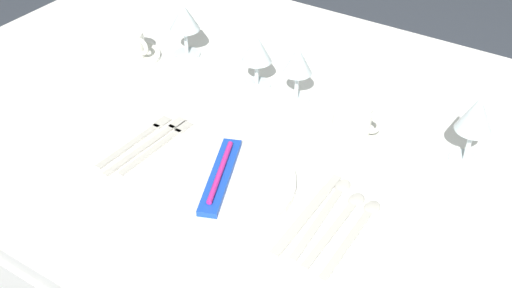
% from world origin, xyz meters
% --- Properties ---
extents(dining_table, '(1.80, 1.11, 0.74)m').
position_xyz_m(dining_table, '(0.00, 0.00, 0.66)').
color(dining_table, white).
rests_on(dining_table, ground).
extents(dinner_plate, '(0.28, 0.28, 0.02)m').
position_xyz_m(dinner_plate, '(-0.03, -0.22, 0.75)').
color(dinner_plate, white).
rests_on(dinner_plate, dining_table).
extents(toothbrush_package, '(0.11, 0.21, 0.02)m').
position_xyz_m(toothbrush_package, '(-0.03, -0.22, 0.77)').
color(toothbrush_package, blue).
rests_on(toothbrush_package, dinner_plate).
extents(fork_outer, '(0.02, 0.21, 0.00)m').
position_xyz_m(fork_outer, '(-0.20, -0.19, 0.74)').
color(fork_outer, beige).
rests_on(fork_outer, dining_table).
extents(fork_inner, '(0.03, 0.23, 0.00)m').
position_xyz_m(fork_inner, '(-0.22, -0.20, 0.74)').
color(fork_inner, beige).
rests_on(fork_inner, dining_table).
extents(fork_salad, '(0.03, 0.20, 0.00)m').
position_xyz_m(fork_salad, '(-0.25, -0.20, 0.74)').
color(fork_salad, beige).
rests_on(fork_salad, dining_table).
extents(dinner_knife, '(0.02, 0.23, 0.00)m').
position_xyz_m(dinner_knife, '(0.14, -0.21, 0.74)').
color(dinner_knife, beige).
rests_on(dinner_knife, dining_table).
extents(spoon_soup, '(0.03, 0.23, 0.01)m').
position_xyz_m(spoon_soup, '(0.17, -0.17, 0.74)').
color(spoon_soup, beige).
rests_on(spoon_soup, dining_table).
extents(spoon_dessert, '(0.03, 0.21, 0.01)m').
position_xyz_m(spoon_dessert, '(0.20, -0.18, 0.74)').
color(spoon_dessert, beige).
rests_on(spoon_dessert, dining_table).
extents(spoon_tea, '(0.03, 0.21, 0.01)m').
position_xyz_m(spoon_tea, '(0.23, -0.19, 0.74)').
color(spoon_tea, beige).
rests_on(spoon_tea, dining_table).
extents(saucer_left, '(0.14, 0.14, 0.01)m').
position_xyz_m(saucer_left, '(0.11, 0.05, 0.74)').
color(saucer_left, white).
rests_on(saucer_left, dining_table).
extents(coffee_cup_left, '(0.10, 0.08, 0.07)m').
position_xyz_m(coffee_cup_left, '(0.11, 0.05, 0.78)').
color(coffee_cup_left, white).
rests_on(coffee_cup_left, saucer_left).
extents(saucer_right, '(0.14, 0.14, 0.01)m').
position_xyz_m(saucer_right, '(-0.49, 0.04, 0.74)').
color(saucer_right, white).
rests_on(saucer_right, dining_table).
extents(coffee_cup_right, '(0.10, 0.07, 0.06)m').
position_xyz_m(coffee_cup_right, '(-0.49, 0.04, 0.78)').
color(coffee_cup_right, white).
rests_on(coffee_cup_right, saucer_right).
extents(wine_glass_centre, '(0.07, 0.07, 0.13)m').
position_xyz_m(wine_glass_centre, '(-0.16, 0.10, 0.83)').
color(wine_glass_centre, silver).
rests_on(wine_glass_centre, dining_table).
extents(wine_glass_left, '(0.07, 0.07, 0.15)m').
position_xyz_m(wine_glass_left, '(0.33, 0.09, 0.84)').
color(wine_glass_left, silver).
rests_on(wine_glass_left, dining_table).
extents(wine_glass_right, '(0.06, 0.06, 0.13)m').
position_xyz_m(wine_glass_right, '(-0.05, 0.10, 0.83)').
color(wine_glass_right, silver).
rests_on(wine_glass_right, dining_table).
extents(wine_glass_far, '(0.07, 0.07, 0.14)m').
position_xyz_m(wine_glass_far, '(-0.38, 0.13, 0.84)').
color(wine_glass_far, silver).
rests_on(wine_glass_far, dining_table).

